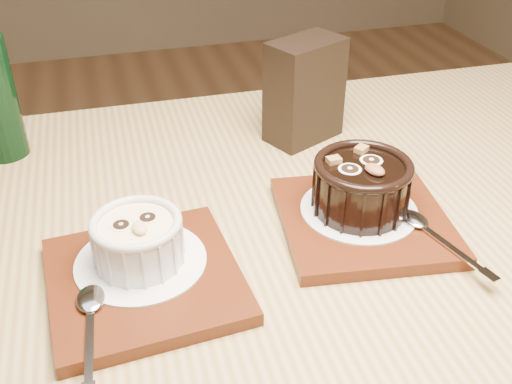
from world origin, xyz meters
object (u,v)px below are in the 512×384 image
ramekin_white (138,239)px  tray_right (363,220)px  ramekin_dark (362,184)px  condiment_stand (304,91)px  table (283,307)px  tray_left (145,280)px

ramekin_white → tray_right: (0.25, 0.01, -0.04)m
ramekin_white → ramekin_dark: ramekin_dark is taller
condiment_stand → ramekin_dark: bearing=-92.3°
table → ramekin_white: ramekin_white is taller
table → condiment_stand: condiment_stand is taller
tray_right → ramekin_dark: size_ratio=1.68×
tray_right → ramekin_dark: 0.04m
table → condiment_stand: bearing=65.9°
tray_right → condiment_stand: 0.23m
ramekin_white → tray_right: bearing=-8.4°
table → ramekin_dark: (0.09, 0.02, 0.14)m
tray_right → condiment_stand: condiment_stand is taller
tray_left → ramekin_dark: bearing=9.8°
table → tray_left: 0.18m
tray_right → condiment_stand: size_ratio=1.29×
ramekin_white → condiment_stand: bearing=31.1°
tray_left → ramekin_white: 0.04m
ramekin_dark → ramekin_white: bearing=165.6°
tray_left → ramekin_white: (-0.00, 0.02, 0.04)m
tray_right → ramekin_white: bearing=-177.1°
tray_left → condiment_stand: bearing=44.7°
ramekin_white → tray_left: bearing=-99.5°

